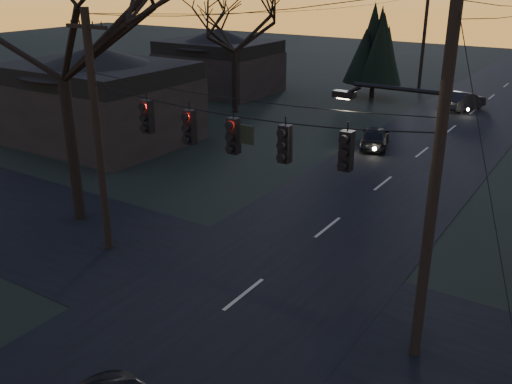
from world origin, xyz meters
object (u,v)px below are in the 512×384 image
Objects in this scene: bare_tree_left at (56,17)px; sedan_oncoming_b at (464,101)px; sedan_oncoming_a at (375,137)px; utility_pole_far_l at (419,89)px; utility_pole_left at (109,248)px; utility_pole_right at (414,354)px.

bare_tree_left reaches higher than sedan_oncoming_b.
utility_pole_far_l is at bearing -96.88° from sedan_oncoming_a.
bare_tree_left is at bearing 51.38° from sedan_oncoming_a.
utility_pole_far_l is 35.74m from bare_tree_left.
sedan_oncoming_a is at bearing 79.20° from utility_pole_left.
utility_pole_far_l reaches higher than sedan_oncoming_b.
sedan_oncoming_b is at bearing -115.52° from sedan_oncoming_a.
bare_tree_left reaches higher than utility_pole_left.
bare_tree_left reaches higher than utility_pole_far_l.
utility_pole_far_l is 7.90m from sedan_oncoming_b.
sedan_oncoming_b is (8.25, 28.79, -7.32)m from bare_tree_left.
sedan_oncoming_a is 12.73m from sedan_oncoming_b.
bare_tree_left reaches higher than utility_pole_right.
utility_pole_far_l is 0.70× the size of bare_tree_left.
utility_pole_right is at bearing 97.90° from sedan_oncoming_a.
utility_pole_left is 1.06× the size of utility_pole_far_l.
utility_pole_far_l is 2.01× the size of sedan_oncoming_b.
utility_pole_far_l is at bearing 90.00° from utility_pole_left.
utility_pole_far_l is (-11.50, 36.00, 0.00)m from utility_pole_right.
utility_pole_far_l reaches higher than sedan_oncoming_a.
bare_tree_left is 2.86× the size of sedan_oncoming_b.
sedan_oncoming_b is (-6.30, 30.10, 0.66)m from utility_pole_right.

